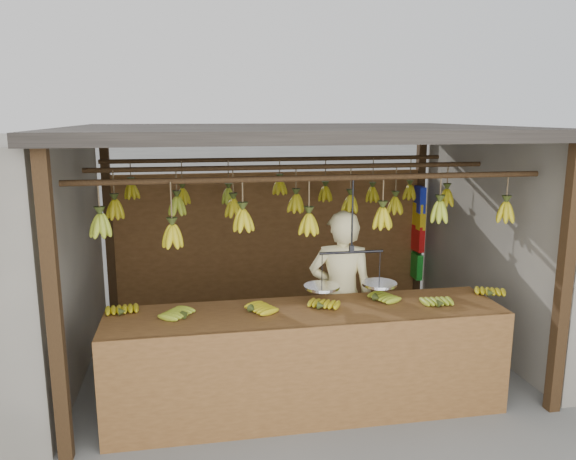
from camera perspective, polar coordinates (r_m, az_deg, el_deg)
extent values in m
plane|color=#5B5B57|center=(6.12, 0.51, -12.58)|extent=(80.00, 80.00, 0.00)
cube|color=black|center=(4.31, -22.68, -7.70)|extent=(0.10, 0.10, 2.30)
cube|color=black|center=(5.19, 26.25, -4.79)|extent=(0.10, 0.10, 2.30)
cube|color=black|center=(7.17, -17.70, 0.16)|extent=(0.10, 0.10, 2.30)
cube|color=black|center=(7.73, 13.11, 1.22)|extent=(0.10, 0.10, 2.30)
cube|color=black|center=(5.58, 0.56, 10.00)|extent=(4.30, 3.30, 0.10)
cylinder|color=black|center=(4.63, 2.88, 5.29)|extent=(4.00, 0.05, 0.05)
cylinder|color=black|center=(5.60, 0.55, 6.41)|extent=(4.00, 0.05, 0.05)
cylinder|color=black|center=(6.58, -1.09, 7.20)|extent=(4.00, 0.05, 0.05)
cube|color=brown|center=(7.24, -1.69, -1.21)|extent=(4.00, 0.06, 1.80)
cube|color=brown|center=(4.78, 1.92, -8.59)|extent=(3.34, 0.74, 0.08)
cube|color=brown|center=(4.61, 2.89, -14.96)|extent=(3.34, 0.04, 0.90)
cube|color=black|center=(4.61, -17.48, -16.05)|extent=(0.07, 0.07, 0.82)
cube|color=black|center=(5.22, 20.26, -12.85)|extent=(0.07, 0.07, 0.82)
cube|color=black|center=(5.19, -16.61, -12.77)|extent=(0.07, 0.07, 0.82)
cube|color=black|center=(5.74, 16.99, -10.38)|extent=(0.07, 0.07, 0.82)
ellipsoid|color=#AF9E12|center=(4.81, -16.48, -8.05)|extent=(0.21, 0.26, 0.06)
ellipsoid|color=#92A523|center=(4.64, -10.37, -8.50)|extent=(0.30, 0.29, 0.06)
ellipsoid|color=#AF9E12|center=(4.68, -3.62, -8.14)|extent=(0.30, 0.27, 0.06)
ellipsoid|color=#AF9E12|center=(4.75, 3.40, -7.81)|extent=(0.27, 0.30, 0.06)
ellipsoid|color=#92A523|center=(5.00, 9.03, -6.93)|extent=(0.29, 0.27, 0.06)
ellipsoid|color=#92A523|center=(4.97, 15.26, -7.32)|extent=(0.20, 0.25, 0.06)
ellipsoid|color=#AF9E12|center=(5.39, 19.92, -6.15)|extent=(0.27, 0.29, 0.06)
ellipsoid|color=#92A523|center=(4.61, -18.50, 0.43)|extent=(0.16, 0.16, 0.28)
ellipsoid|color=#AF9E12|center=(4.53, -11.64, -0.63)|extent=(0.16, 0.16, 0.28)
ellipsoid|color=#AF9E12|center=(4.57, -4.60, 0.98)|extent=(0.16, 0.16, 0.28)
ellipsoid|color=#AF9E12|center=(4.72, 2.13, 0.59)|extent=(0.16, 0.16, 0.28)
ellipsoid|color=#AF9E12|center=(4.85, 9.56, 1.19)|extent=(0.16, 0.16, 0.28)
ellipsoid|color=#92A523|center=(5.07, 15.11, 1.79)|extent=(0.16, 0.16, 0.28)
ellipsoid|color=#AF9E12|center=(5.37, 21.22, 1.71)|extent=(0.16, 0.16, 0.28)
ellipsoid|color=#AF9E12|center=(5.55, -17.16, 2.02)|extent=(0.16, 0.16, 0.28)
ellipsoid|color=#92A523|center=(5.58, -11.19, 2.42)|extent=(0.16, 0.16, 0.28)
ellipsoid|color=#AF9E12|center=(5.59, -5.56, 2.24)|extent=(0.16, 0.16, 0.28)
ellipsoid|color=#AF9E12|center=(5.65, 0.81, 2.72)|extent=(0.16, 0.16, 0.28)
ellipsoid|color=#AF9E12|center=(5.79, 6.34, 2.66)|extent=(0.16, 0.16, 0.28)
ellipsoid|color=#AF9E12|center=(5.98, 10.83, 2.47)|extent=(0.16, 0.16, 0.28)
ellipsoid|color=#AF9E12|center=(6.18, 15.79, 3.20)|extent=(0.16, 0.16, 0.28)
ellipsoid|color=#AF9E12|center=(6.55, -15.61, 3.87)|extent=(0.16, 0.16, 0.28)
ellipsoid|color=#AF9E12|center=(6.49, -10.65, 3.39)|extent=(0.16, 0.16, 0.28)
ellipsoid|color=#92A523|center=(6.53, -6.04, 3.45)|extent=(0.16, 0.16, 0.28)
ellipsoid|color=#AF9E12|center=(6.60, -0.85, 4.41)|extent=(0.16, 0.16, 0.28)
ellipsoid|color=#AF9E12|center=(6.78, 3.81, 3.70)|extent=(0.16, 0.16, 0.28)
ellipsoid|color=#AF9E12|center=(6.89, 8.56, 3.59)|extent=(0.16, 0.16, 0.28)
ellipsoid|color=#AF9E12|center=(7.09, 12.25, 3.77)|extent=(0.16, 0.16, 0.28)
cylinder|color=black|center=(4.75, 6.56, 1.49)|extent=(0.02, 0.02, 0.64)
cylinder|color=black|center=(4.82, 6.47, -2.26)|extent=(0.56, 0.03, 0.02)
cylinder|color=silver|center=(4.84, 3.45, -5.84)|extent=(0.30, 0.30, 0.02)
cylinder|color=silver|center=(4.98, 9.24, -5.48)|extent=(0.30, 0.30, 0.02)
imported|color=beige|center=(5.35, 5.41, -6.76)|extent=(0.68, 0.53, 1.66)
cube|color=#1426BF|center=(7.53, 13.24, 3.05)|extent=(0.08, 0.26, 0.34)
cube|color=yellow|center=(7.57, 13.16, 1.38)|extent=(0.08, 0.26, 0.34)
cube|color=red|center=(7.62, 13.06, -0.81)|extent=(0.08, 0.26, 0.34)
cube|color=#199926|center=(7.71, 12.93, -3.55)|extent=(0.08, 0.26, 0.34)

